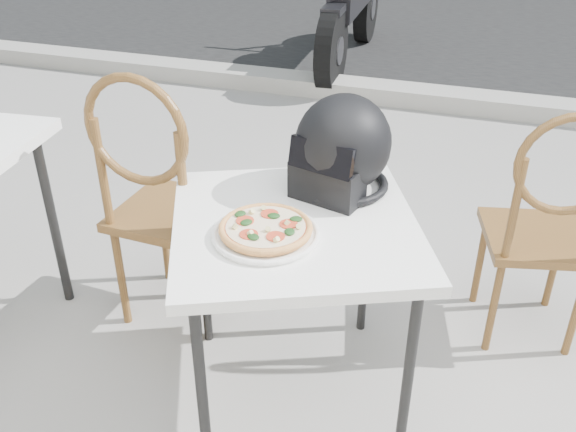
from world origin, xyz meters
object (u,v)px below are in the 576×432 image
(cafe_chair_side, at_px, (159,191))
(motorcycle, at_px, (352,9))
(pizza, at_px, (266,228))
(cafe_table_main, at_px, (295,239))
(helmet, at_px, (341,150))
(cafe_chair_main, at_px, (548,219))
(plate, at_px, (266,234))

(cafe_chair_side, relative_size, motorcycle, 0.51)
(pizza, bearing_deg, cafe_table_main, 63.00)
(pizza, height_order, motorcycle, motorcycle)
(cafe_chair_side, bearing_deg, helmet, -174.63)
(cafe_chair_main, bearing_deg, cafe_table_main, 22.34)
(cafe_chair_main, bearing_deg, helmet, 10.14)
(cafe_table_main, relative_size, helmet, 2.49)
(cafe_chair_main, bearing_deg, pizza, 25.44)
(cafe_chair_main, bearing_deg, motorcycle, -78.79)
(cafe_table_main, bearing_deg, cafe_chair_main, 35.31)
(cafe_chair_main, distance_m, motorcycle, 3.52)
(helmet, bearing_deg, cafe_table_main, -91.97)
(plate, relative_size, cafe_chair_side, 0.32)
(plate, xyz_separation_m, pizza, (0.00, 0.00, 0.02))
(cafe_table_main, distance_m, cafe_chair_side, 0.62)
(pizza, distance_m, cafe_chair_side, 0.63)
(cafe_table_main, xyz_separation_m, motorcycle, (-0.69, 3.74, -0.17))
(cafe_table_main, distance_m, helmet, 0.32)
(helmet, xyz_separation_m, cafe_chair_main, (0.67, 0.29, -0.29))
(cafe_table_main, distance_m, cafe_chair_main, 0.92)
(plate, bearing_deg, pizza, 87.81)
(helmet, bearing_deg, pizza, -95.17)
(plate, relative_size, motorcycle, 0.16)
(pizza, height_order, helmet, helmet)
(pizza, height_order, cafe_chair_main, cafe_chair_main)
(pizza, xyz_separation_m, cafe_chair_main, (0.80, 0.64, -0.18))
(pizza, relative_size, helmet, 0.85)
(plate, bearing_deg, cafe_chair_main, 38.42)
(pizza, xyz_separation_m, cafe_chair_side, (-0.52, 0.32, -0.14))
(cafe_chair_main, height_order, cafe_chair_side, cafe_chair_side)
(cafe_chair_side, bearing_deg, motorcycle, -84.81)
(pizza, bearing_deg, helmet, 69.80)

